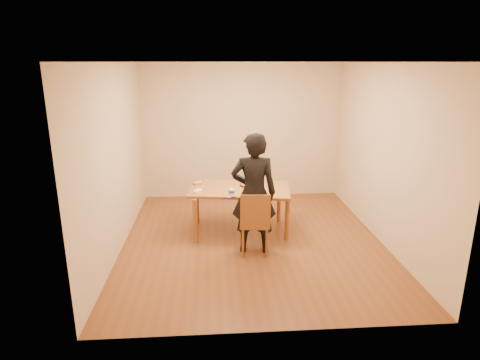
{
  "coord_description": "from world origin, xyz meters",
  "views": [
    {
      "loc": [
        -0.6,
        -5.78,
        2.69
      ],
      "look_at": [
        -0.17,
        0.32,
        0.9
      ],
      "focal_mm": 30.0,
      "sensor_mm": 36.0,
      "label": 1
    }
  ],
  "objects": [
    {
      "name": "spatula",
      "position": [
        -0.36,
        -0.1,
        0.75
      ],
      "size": [
        0.18,
        0.05,
        0.01
      ],
      "primitive_type": "cube",
      "rotation": [
        0.0,
        0.0,
        0.21
      ],
      "color": "black",
      "rests_on": "dining_table"
    },
    {
      "name": "ramekin_green",
      "position": [
        -0.87,
        0.16,
        0.77
      ],
      "size": [
        0.08,
        0.08,
        0.04
      ],
      "primitive_type": "cylinder",
      "color": "white",
      "rests_on": "dining_table"
    },
    {
      "name": "frosting_tub",
      "position": [
        -0.32,
        0.08,
        0.79
      ],
      "size": [
        0.09,
        0.09,
        0.08
      ],
      "primitive_type": "cylinder",
      "color": "white",
      "rests_on": "dining_table"
    },
    {
      "name": "ramekin_yellow",
      "position": [
        -0.83,
        0.22,
        0.77
      ],
      "size": [
        0.09,
        0.09,
        0.04
      ],
      "primitive_type": "cylinder",
      "color": "white",
      "rests_on": "dining_table"
    },
    {
      "name": "frosting_dollop",
      "position": [
        -0.37,
        -0.1,
        0.77
      ],
      "size": [
        0.04,
        0.04,
        0.02
      ],
      "primitive_type": "ellipsoid",
      "color": "white",
      "rests_on": "frosting_lid"
    },
    {
      "name": "cake_plate",
      "position": [
        -0.03,
        0.5,
        0.76
      ],
      "size": [
        0.28,
        0.28,
        0.02
      ],
      "primitive_type": "cylinder",
      "color": "red",
      "rests_on": "dining_table"
    },
    {
      "name": "dining_chair",
      "position": [
        -0.02,
        -0.41,
        0.45
      ],
      "size": [
        0.43,
        0.43,
        0.04
      ],
      "primitive_type": "cube",
      "rotation": [
        0.0,
        0.0,
        -0.09
      ],
      "color": "brown",
      "rests_on": "floor"
    },
    {
      "name": "cake",
      "position": [
        -0.03,
        0.5,
        0.81
      ],
      "size": [
        0.25,
        0.25,
        0.08
      ],
      "primitive_type": "cylinder",
      "color": "white",
      "rests_on": "cake_plate"
    },
    {
      "name": "candy_box_green",
      "position": [
        -0.86,
        0.62,
        0.78
      ],
      "size": [
        0.16,
        0.12,
        0.02
      ],
      "primitive_type": "cube",
      "rotation": [
        0.0,
        0.0,
        0.4
      ],
      "color": "green",
      "rests_on": "candy_box_pink"
    },
    {
      "name": "candy_box_pink",
      "position": [
        -0.85,
        0.62,
        0.76
      ],
      "size": [
        0.15,
        0.11,
        0.02
      ],
      "primitive_type": "cube",
      "rotation": [
        0.0,
        0.0,
        0.31
      ],
      "color": "#D83283",
      "rests_on": "dining_table"
    },
    {
      "name": "ramekin_multi",
      "position": [
        -0.82,
        0.2,
        0.77
      ],
      "size": [
        0.09,
        0.09,
        0.04
      ],
      "primitive_type": "cylinder",
      "color": "white",
      "rests_on": "dining_table"
    },
    {
      "name": "frosting_lid",
      "position": [
        -0.37,
        -0.1,
        0.75
      ],
      "size": [
        0.09,
        0.09,
        0.01
      ],
      "primitive_type": "cylinder",
      "color": "#281CB7",
      "rests_on": "dining_table"
    },
    {
      "name": "frosting_dome",
      "position": [
        -0.03,
        0.5,
        0.86
      ],
      "size": [
        0.24,
        0.24,
        0.03
      ],
      "primitive_type": "ellipsoid",
      "color": "white",
      "rests_on": "cake"
    },
    {
      "name": "dining_table",
      "position": [
        -0.17,
        0.37,
        0.73
      ],
      "size": [
        1.7,
        1.15,
        0.04
      ],
      "primitive_type": "cube",
      "rotation": [
        0.0,
        0.0,
        -0.14
      ],
      "color": "brown",
      "rests_on": "floor"
    },
    {
      "name": "room_shell",
      "position": [
        0.0,
        0.34,
        1.35
      ],
      "size": [
        4.0,
        4.5,
        2.7
      ],
      "color": "brown",
      "rests_on": "ground"
    },
    {
      "name": "person",
      "position": [
        -0.02,
        -0.36,
        0.89
      ],
      "size": [
        0.69,
        0.48,
        1.79
      ],
      "primitive_type": "imported",
      "rotation": [
        0.0,
        0.0,
        3.06
      ],
      "color": "black",
      "rests_on": "floor"
    }
  ]
}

